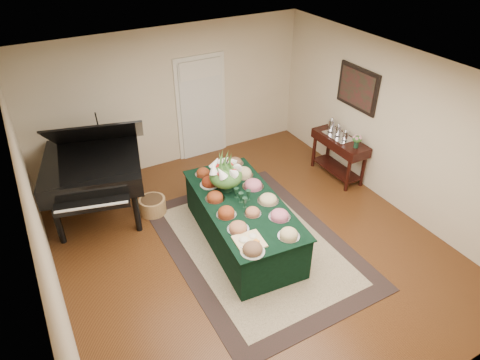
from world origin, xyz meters
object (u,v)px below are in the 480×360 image
mahogany_sideboard (340,147)px  buffet_table (242,221)px  grand_piano (93,167)px  floral_centerpiece (226,172)px

mahogany_sideboard → buffet_table: bearing=-163.2°
buffet_table → grand_piano: (-1.76, 1.78, 0.56)m
grand_piano → mahogany_sideboard: (4.29, -1.02, -0.30)m
floral_centerpiece → mahogany_sideboard: floral_centerpiece is taller
buffet_table → floral_centerpiece: bearing=98.1°
grand_piano → mahogany_sideboard: 4.42m
buffet_table → floral_centerpiece: floral_centerpiece is taller
floral_centerpiece → mahogany_sideboard: 2.65m
mahogany_sideboard → grand_piano: bearing=166.6°
floral_centerpiece → grand_piano: grand_piano is taller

